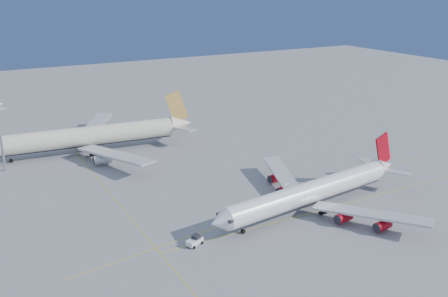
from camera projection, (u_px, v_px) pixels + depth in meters
ground at (279, 193)px, 134.09m from camera, size 500.00×500.00×0.00m
taxiway_lines at (220, 195)px, 132.58m from camera, size 118.86×140.00×0.02m
airliner_virgin at (314, 191)px, 123.53m from camera, size 61.97×55.29×15.29m
airliner_etihad at (92, 136)px, 164.96m from camera, size 71.03×65.36×18.53m
pushback_tug at (195, 241)px, 107.16m from camera, size 4.17×3.37×2.10m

